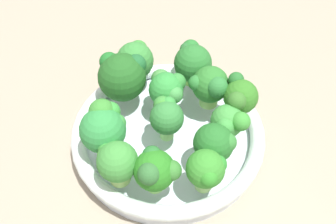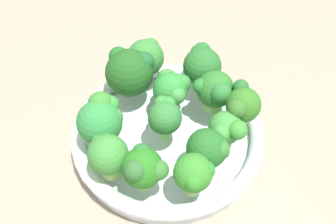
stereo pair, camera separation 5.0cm
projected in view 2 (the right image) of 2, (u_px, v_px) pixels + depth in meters
ground_plane at (197, 146)px, 56.25cm from camera, size 130.00×130.00×2.50cm
bowl at (168, 135)px, 53.80cm from camera, size 26.30×26.30×3.56cm
broccoli_floret_0 at (242, 105)px, 49.60cm from camera, size 4.56×5.52×6.36cm
broccoli_floret_1 at (165, 115)px, 48.93cm from camera, size 4.35×4.76×5.85cm
broccoli_floret_2 at (129, 71)px, 53.87cm from camera, size 6.76×6.69×7.18cm
broccoli_floret_3 at (208, 149)px, 46.06cm from camera, size 5.19×4.93×5.81cm
broccoli_floret_4 at (101, 120)px, 47.57cm from camera, size 5.66×6.19×7.30cm
broccoli_floret_5 at (215, 91)px, 51.85cm from camera, size 5.43×5.33×6.21cm
broccoli_floret_6 at (171, 89)px, 52.38cm from camera, size 4.93×5.25×5.76cm
broccoli_floret_7 at (202, 65)px, 55.31cm from camera, size 5.48×5.87×6.28cm
broccoli_floret_8 at (145, 57)px, 56.47cm from camera, size 5.41×6.06×6.21cm
broccoli_floret_9 at (194, 174)px, 43.43cm from camera, size 4.59×4.74×5.93cm
broccoli_floret_10 at (226, 130)px, 47.96cm from camera, size 4.92×4.87×5.60cm
broccoli_floret_11 at (143, 168)px, 43.95cm from camera, size 5.52×5.00×6.03cm
broccoli_floret_12 at (107, 154)px, 45.25cm from camera, size 5.06×4.84×6.12cm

